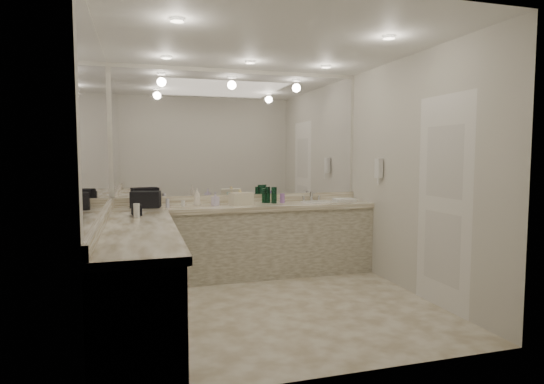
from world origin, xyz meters
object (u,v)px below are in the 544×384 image
object	(u,v)px
wall_phone	(379,168)
hand_towel	(344,200)
soap_bottle_a	(197,197)
soap_bottle_b	(215,199)
sink	(317,203)
black_toiletry_bag	(146,200)
soap_bottle_c	(240,197)
cream_cosmetic_case	(241,199)

from	to	relation	value
wall_phone	hand_towel	world-z (taller)	wall_phone
soap_bottle_a	soap_bottle_b	world-z (taller)	soap_bottle_a
wall_phone	sink	bearing A→B (deg)	140.43
sink	black_toiletry_bag	size ratio (longest dim) A/B	1.34
sink	black_toiletry_bag	distance (m)	2.15
hand_towel	soap_bottle_a	bearing A→B (deg)	177.61
wall_phone	black_toiletry_bag	bearing A→B (deg)	169.92
soap_bottle_b	soap_bottle_c	world-z (taller)	soap_bottle_c
black_toiletry_bag	cream_cosmetic_case	bearing A→B (deg)	-0.75
sink	black_toiletry_bag	bearing A→B (deg)	-179.72
sink	cream_cosmetic_case	size ratio (longest dim) A/B	1.64
hand_towel	wall_phone	bearing A→B (deg)	-63.33
black_toiletry_bag	wall_phone	bearing A→B (deg)	-10.08
soap_bottle_c	black_toiletry_bag	bearing A→B (deg)	-178.76
black_toiletry_bag	soap_bottle_b	xyz separation A→B (m)	(0.81, -0.01, -0.01)
black_toiletry_bag	soap_bottle_a	xyz separation A→B (m)	(0.60, 0.06, 0.01)
hand_towel	soap_bottle_a	xyz separation A→B (m)	(-1.92, 0.08, 0.09)
soap_bottle_b	wall_phone	bearing A→B (deg)	-13.96
sink	wall_phone	xyz separation A→B (m)	(0.61, -0.50, 0.46)
cream_cosmetic_case	sink	bearing A→B (deg)	-12.95
cream_cosmetic_case	soap_bottle_b	world-z (taller)	soap_bottle_b
black_toiletry_bag	soap_bottle_c	bearing A→B (deg)	1.24
hand_towel	soap_bottle_b	bearing A→B (deg)	179.43
wall_phone	soap_bottle_a	size ratio (longest dim) A/B	1.11
soap_bottle_a	soap_bottle_c	bearing A→B (deg)	-3.39
sink	soap_bottle_c	size ratio (longest dim) A/B	2.32
black_toiletry_bag	cream_cosmetic_case	distance (m)	1.13
wall_phone	hand_towel	bearing A→B (deg)	116.67
black_toiletry_bag	hand_towel	bearing A→B (deg)	-0.55
cream_cosmetic_case	soap_bottle_b	xyz separation A→B (m)	(-0.32, 0.01, 0.00)
wall_phone	soap_bottle_b	distance (m)	2.03
hand_towel	soap_bottle_b	distance (m)	1.71
soap_bottle_a	soap_bottle_b	bearing A→B (deg)	-16.47
black_toiletry_bag	soap_bottle_a	distance (m)	0.60
wall_phone	soap_bottle_b	bearing A→B (deg)	166.04
sink	soap_bottle_a	xyz separation A→B (m)	(-1.55, 0.05, 0.11)
hand_towel	soap_bottle_b	world-z (taller)	soap_bottle_b
sink	soap_bottle_b	bearing A→B (deg)	-179.24
soap_bottle_c	wall_phone	bearing A→B (deg)	-17.55
black_toiletry_bag	soap_bottle_b	world-z (taller)	black_toiletry_bag
hand_towel	black_toiletry_bag	bearing A→B (deg)	179.45
sink	cream_cosmetic_case	bearing A→B (deg)	-178.57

